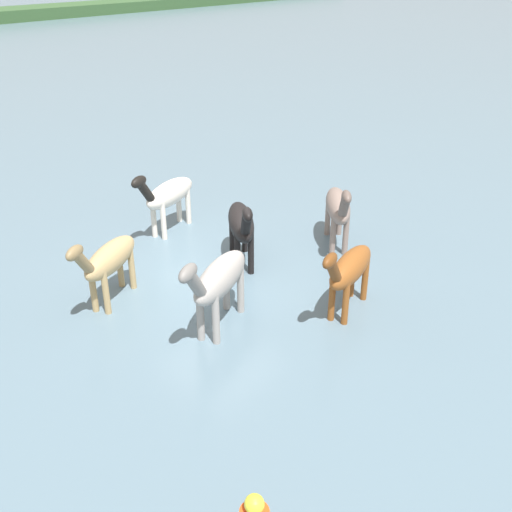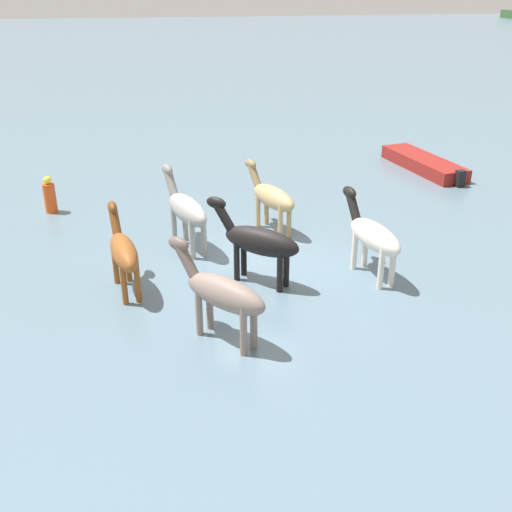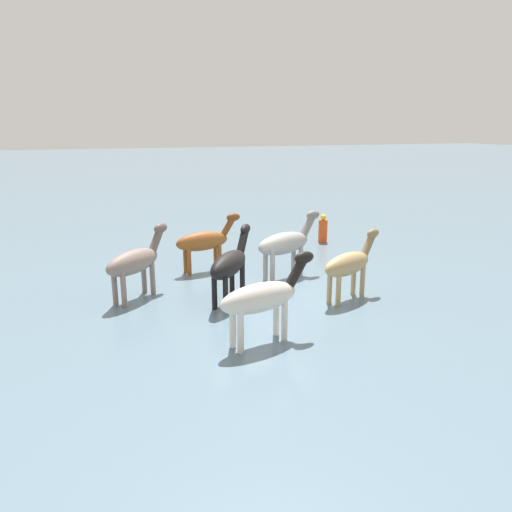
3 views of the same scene
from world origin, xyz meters
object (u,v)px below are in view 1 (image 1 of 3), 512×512
(horse_mid_herd, at_px, (218,279))
(horse_chestnut_trailing, at_px, (349,269))
(horse_pinto_flank, at_px, (168,194))
(horse_dun_straggler, at_px, (338,207))
(horse_rear_stallion, at_px, (108,260))
(horse_dark_mare, at_px, (241,224))

(horse_mid_herd, xyz_separation_m, horse_chestnut_trailing, (2.19, -1.54, -0.10))
(horse_mid_herd, relative_size, horse_pinto_flank, 1.03)
(horse_dun_straggler, relative_size, horse_rear_stallion, 0.92)
(horse_dark_mare, relative_size, horse_chestnut_trailing, 0.91)
(horse_rear_stallion, distance_m, horse_chestnut_trailing, 4.96)
(horse_dun_straggler, height_order, horse_mid_herd, horse_mid_herd)
(horse_dark_mare, bearing_deg, horse_mid_herd, -16.09)
(horse_rear_stallion, xyz_separation_m, horse_chestnut_trailing, (3.00, -3.95, -0.00))
(horse_dun_straggler, distance_m, horse_mid_herd, 4.62)
(horse_pinto_flank, bearing_deg, horse_chestnut_trailing, 74.19)
(horse_mid_herd, distance_m, horse_pinto_flank, 4.84)
(horse_dun_straggler, xyz_separation_m, horse_dark_mare, (-2.34, 1.10, 0.00))
(horse_chestnut_trailing, height_order, horse_pinto_flank, horse_pinto_flank)
(horse_pinto_flank, bearing_deg, horse_dark_mare, 73.82)
(horse_chestnut_trailing, bearing_deg, horse_dark_mare, -103.55)
(horse_dark_mare, distance_m, horse_chestnut_trailing, 3.05)
(horse_dun_straggler, bearing_deg, horse_chestnut_trailing, -2.95)
(horse_mid_herd, xyz_separation_m, horse_pinto_flank, (2.36, 4.23, -0.05))
(horse_dun_straggler, distance_m, horse_dark_mare, 2.59)
(horse_pinto_flank, bearing_deg, horse_mid_herd, 46.76)
(horse_rear_stallion, bearing_deg, horse_mid_herd, 84.74)
(horse_rear_stallion, relative_size, horse_pinto_flank, 0.93)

